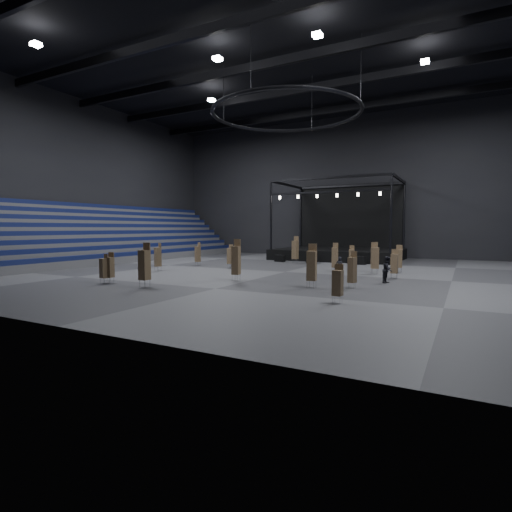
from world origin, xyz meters
The scene contains 32 objects.
floor centered at (0.00, 0.00, 0.00)m, with size 50.00×50.00×0.00m, color #48484B.
ceiling centered at (0.00, 0.00, 18.00)m, with size 50.00×42.00×0.20m, color black.
wall_back centered at (0.00, 21.00, 9.00)m, with size 50.00×0.20×18.00m, color black.
wall_front centered at (0.00, -21.00, 9.00)m, with size 50.00×0.20×18.00m, color black.
wall_left centered at (-25.00, 0.00, 9.00)m, with size 0.20×42.00×18.00m, color black.
bleachers_left centered at (-22.94, 0.00, 1.73)m, with size 7.20×40.00×6.40m.
stage centered at (0.00, 16.24, 1.45)m, with size 14.00×10.00×9.20m.
truss_ring centered at (0.00, 0.00, 13.00)m, with size 12.30×12.30×5.15m.
roof_girders centered at (0.00, 0.00, 17.20)m, with size 49.00×30.35×0.70m.
floodlights centered at (0.00, -4.00, 16.60)m, with size 28.60×16.60×0.25m.
flight_case_left centered at (-4.61, 9.01, 0.37)m, with size 1.10×0.55×0.73m, color black.
flight_case_mid centered at (-1.01, 9.04, 0.37)m, with size 1.10×0.55×0.73m, color black.
flight_case_right centered at (3.84, 9.70, 0.42)m, with size 1.25×0.62×0.83m, color black.
chair_stack_0 centered at (4.54, 3.93, 1.12)m, with size 0.48×0.48×2.16m.
chair_stack_1 centered at (5.01, -7.44, 1.40)m, with size 0.61×0.61×2.71m.
chair_stack_2 centered at (-7.80, -11.99, 1.03)m, with size 0.49×0.49×1.95m.
chair_stack_3 centered at (-9.94, 1.32, 1.16)m, with size 0.56×0.56×2.25m.
chair_stack_4 centered at (-2.41, 8.01, 1.45)m, with size 0.60×0.60×2.82m.
chair_stack_5 centered at (-7.61, -11.68, 1.08)m, with size 0.49×0.49×2.05m.
chair_stack_6 centered at (8.47, 3.80, 1.21)m, with size 0.55×0.55×2.28m.
chair_stack_7 centered at (7.86, -11.61, 1.03)m, with size 0.47×0.47×1.91m.
chair_stack_8 centered at (-9.88, -4.45, 1.24)m, with size 0.63×0.63×2.39m.
chair_stack_9 centered at (-5.91, 0.82, 1.12)m, with size 0.46×0.46×2.15m.
chair_stack_10 centered at (-12.82, -2.91, 1.01)m, with size 0.55×0.55×1.91m.
chair_stack_11 centered at (-4.23, -11.99, 1.43)m, with size 0.55×0.55×2.76m.
chair_stack_12 centered at (8.76, -0.45, 1.13)m, with size 0.49×0.49×2.13m.
chair_stack_13 centered at (6.92, 1.85, 1.34)m, with size 0.71×0.71×2.55m.
chair_stack_14 centered at (-0.83, -6.64, 1.47)m, with size 0.57×0.57×2.89m.
chair_stack_15 centered at (7.24, -6.44, 1.16)m, with size 0.54×0.54×2.26m.
chair_stack_16 centered at (3.67, 1.85, 1.25)m, with size 0.48×0.48×2.43m.
man_center centered at (5.08, -1.62, 0.78)m, with size 0.57×0.37×1.56m, color black.
crew_member centered at (8.74, -3.02, 0.89)m, with size 0.87×0.68×1.79m, color black.
Camera 1 is at (13.34, -30.44, 3.65)m, focal length 28.00 mm.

